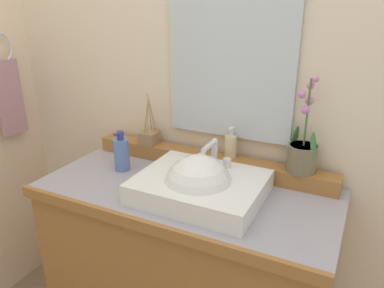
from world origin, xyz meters
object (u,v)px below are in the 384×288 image
reed_diffuser (149,137)px  lotion_bottle (122,154)px  soap_dispenser (231,145)px  sink_basin (199,188)px  hand_towel (10,98)px  potted_plant (303,152)px

reed_diffuser → lotion_bottle: size_ratio=1.34×
soap_dispenser → sink_basin: bearing=-94.0°
sink_basin → hand_towel: bearing=173.7°
sink_basin → potted_plant: size_ratio=1.22×
reed_diffuser → hand_towel: (-0.75, -0.13, 0.14)m
potted_plant → hand_towel: (-1.46, -0.14, 0.09)m
potted_plant → reed_diffuser: (-0.70, -0.01, -0.05)m
lotion_bottle → hand_towel: 0.74m
potted_plant → soap_dispenser: (-0.30, 0.01, -0.03)m
potted_plant → hand_towel: size_ratio=0.99×
sink_basin → potted_plant: (0.32, 0.27, 0.11)m
sink_basin → soap_dispenser: 0.29m
sink_basin → potted_plant: 0.43m
potted_plant → reed_diffuser: size_ratio=1.59×
sink_basin → hand_towel: (-1.13, 0.13, 0.19)m
potted_plant → soap_dispenser: size_ratio=2.85×
hand_towel → sink_basin: bearing=-6.3°
reed_diffuser → hand_towel: bearing=-170.0°
lotion_bottle → sink_basin: bearing=-10.7°
potted_plant → lotion_bottle: potted_plant is taller
sink_basin → lotion_bottle: 0.42m
potted_plant → reed_diffuser: 0.71m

